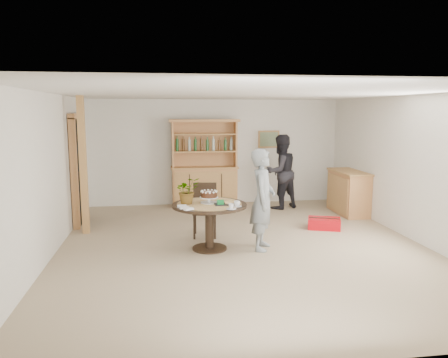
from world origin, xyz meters
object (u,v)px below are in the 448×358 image
Objects in this scene: adult_person at (280,172)px; dining_table at (209,213)px; teen_boy at (263,200)px; hutch at (204,177)px; sideboard at (348,192)px; dining_chair at (205,206)px; red_suitcase at (324,223)px.

dining_table is at bearing 31.58° from adult_person.
dining_table is at bearing 104.51° from teen_boy.
dining_table is at bearing -94.44° from hutch.
sideboard is 0.74× the size of adult_person.
dining_chair is 0.58× the size of teen_boy.
dining_chair is at bearing -95.68° from hutch.
hutch is at bearing -40.75° from adult_person.
dining_chair is (-3.29, -1.25, 0.06)m from sideboard.
teen_boy is 2.33× the size of red_suitcase.
dining_table is 0.70× the size of adult_person.
adult_person is (1.70, -0.53, 0.16)m from hutch.
dining_table is at bearing -147.74° from sideboard.
red_suitcase is at bearing 77.44° from adult_person.
dining_chair is at bearing 21.86° from adult_person.
teen_boy is at bearing -80.19° from hutch.
hutch is 2.91× the size of red_suitcase.
hutch is at bearing 157.79° from sideboard.
sideboard is 1.33× the size of dining_chair.
sideboard is 3.90m from dining_table.
hutch is 2.16× the size of dining_chair.
sideboard is 0.77× the size of teen_boy.
hutch is 1.25× the size of teen_boy.
dining_table is (-0.26, -3.32, -0.08)m from hutch.
red_suitcase is at bearing -130.86° from sideboard.
dining_chair is at bearing 63.33° from teen_boy.
sideboard is at bearing 128.62° from adult_person.
red_suitcase is at bearing 10.14° from dining_chair.
teen_boy is (-2.45, -2.18, 0.34)m from sideboard.
hutch is 1.78m from adult_person.
dining_chair is 0.55× the size of adult_person.
adult_person is at bearing -17.31° from hutch.
red_suitcase is (1.46, 1.04, -0.72)m from teen_boy.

